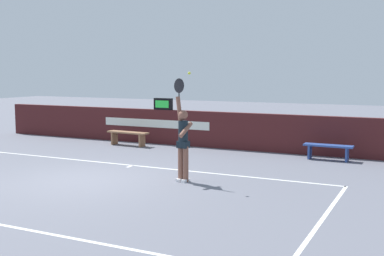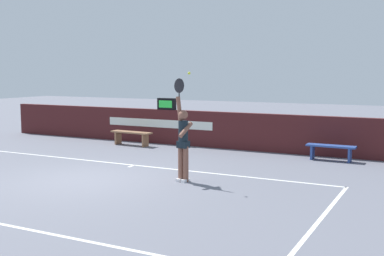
% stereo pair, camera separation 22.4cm
% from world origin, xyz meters
% --- Properties ---
extents(ground_plane, '(60.00, 60.00, 0.00)m').
position_xyz_m(ground_plane, '(0.00, 0.00, 0.00)').
color(ground_plane, slate).
extents(court_lines, '(11.40, 5.46, 0.00)m').
position_xyz_m(court_lines, '(0.00, -0.70, 0.00)').
color(court_lines, white).
rests_on(court_lines, ground).
extents(back_wall, '(16.44, 0.23, 1.22)m').
position_xyz_m(back_wall, '(-0.00, 5.84, 0.61)').
color(back_wall, '#441819').
rests_on(back_wall, ground).
extents(speed_display, '(0.68, 0.19, 0.41)m').
position_xyz_m(speed_display, '(-1.21, 5.84, 1.43)').
color(speed_display, black).
rests_on(speed_display, back_wall).
extents(tennis_player, '(0.45, 0.49, 2.43)m').
position_xyz_m(tennis_player, '(2.13, 0.83, 1.00)').
color(tennis_player, brown).
rests_on(tennis_player, ground).
extents(tennis_ball, '(0.06, 0.06, 0.06)m').
position_xyz_m(tennis_ball, '(2.38, 0.67, 2.53)').
color(tennis_ball, '#D1DF32').
extents(courtside_bench_near, '(1.59, 0.46, 0.49)m').
position_xyz_m(courtside_bench_near, '(-2.13, 4.96, 0.37)').
color(courtside_bench_near, '#906444').
rests_on(courtside_bench_near, ground).
extents(courtside_bench_far, '(1.41, 0.38, 0.45)m').
position_xyz_m(courtside_bench_far, '(4.68, 5.15, 0.34)').
color(courtside_bench_far, '#2C478F').
rests_on(courtside_bench_far, ground).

